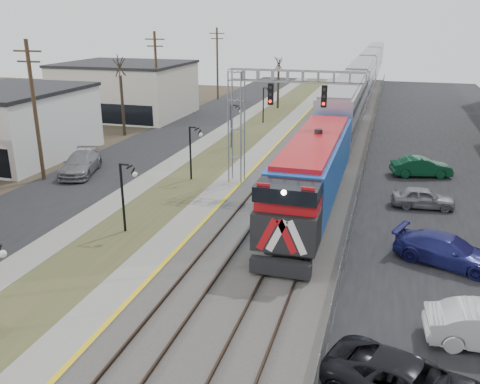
% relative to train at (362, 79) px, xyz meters
% --- Properties ---
extents(street_west, '(7.00, 120.00, 0.04)m').
position_rel_train_xyz_m(street_west, '(-17.00, -35.85, -2.92)').
color(street_west, black).
rests_on(street_west, ground).
extents(sidewalk, '(2.00, 120.00, 0.08)m').
position_rel_train_xyz_m(sidewalk, '(-12.50, -35.85, -2.90)').
color(sidewalk, gray).
rests_on(sidewalk, ground).
extents(grass_median, '(4.00, 120.00, 0.06)m').
position_rel_train_xyz_m(grass_median, '(-9.50, -35.85, -2.91)').
color(grass_median, '#3E4625').
rests_on(grass_median, ground).
extents(platform, '(2.00, 120.00, 0.24)m').
position_rel_train_xyz_m(platform, '(-6.50, -35.85, -2.82)').
color(platform, gray).
rests_on(platform, ground).
extents(ballast_bed, '(8.00, 120.00, 0.20)m').
position_rel_train_xyz_m(ballast_bed, '(-1.50, -35.85, -2.84)').
color(ballast_bed, '#595651').
rests_on(ballast_bed, ground).
extents(parking_lot, '(16.00, 120.00, 0.04)m').
position_rel_train_xyz_m(parking_lot, '(10.50, -35.85, -2.92)').
color(parking_lot, black).
rests_on(parking_lot, ground).
extents(platform_edge, '(0.24, 120.00, 0.01)m').
position_rel_train_xyz_m(platform_edge, '(-5.62, -35.85, -2.69)').
color(platform_edge, gold).
rests_on(platform_edge, platform).
extents(track_near, '(1.58, 120.00, 0.15)m').
position_rel_train_xyz_m(track_near, '(-3.50, -35.85, -2.66)').
color(track_near, '#2D2119').
rests_on(track_near, ballast_bed).
extents(track_far, '(1.58, 120.00, 0.15)m').
position_rel_train_xyz_m(track_far, '(-0.00, -35.85, -2.66)').
color(track_far, '#2D2119').
rests_on(track_far, ballast_bed).
extents(train, '(3.00, 108.65, 5.33)m').
position_rel_train_xyz_m(train, '(0.00, 0.00, 0.00)').
color(train, blue).
rests_on(train, ground).
extents(signal_gantry, '(9.00, 1.07, 8.15)m').
position_rel_train_xyz_m(signal_gantry, '(-4.28, -42.86, 2.65)').
color(signal_gantry, gray).
rests_on(signal_gantry, ground).
extents(lampposts, '(0.14, 62.14, 4.00)m').
position_rel_train_xyz_m(lampposts, '(-9.50, -52.57, -0.94)').
color(lampposts, black).
rests_on(lampposts, ground).
extents(utility_poles, '(0.28, 80.28, 10.00)m').
position_rel_train_xyz_m(utility_poles, '(-20.00, -45.85, 2.06)').
color(utility_poles, '#4C3823').
rests_on(utility_poles, ground).
extents(fence, '(0.04, 120.00, 1.60)m').
position_rel_train_xyz_m(fence, '(2.70, -35.85, -2.14)').
color(fence, gray).
rests_on(fence, ground).
extents(bare_trees, '(12.30, 42.30, 5.95)m').
position_rel_train_xyz_m(bare_trees, '(-18.16, -31.94, -0.24)').
color(bare_trees, '#382D23').
rests_on(bare_trees, ground).
extents(car_lot_d, '(5.41, 3.67, 1.45)m').
position_rel_train_xyz_m(car_lot_d, '(7.37, -52.01, -2.21)').
color(car_lot_d, navy).
rests_on(car_lot_d, ground).
extents(car_lot_e, '(3.95, 1.86, 1.31)m').
position_rel_train_xyz_m(car_lot_e, '(6.62, -44.19, -2.29)').
color(car_lot_e, gray).
rests_on(car_lot_e, ground).
extents(car_lot_f, '(4.63, 2.53, 1.45)m').
position_rel_train_xyz_m(car_lot_f, '(6.78, -37.20, -2.22)').
color(car_lot_f, '#0D4327').
rests_on(car_lot_f, ground).
extents(car_street_b, '(3.67, 5.86, 1.58)m').
position_rel_train_xyz_m(car_street_b, '(-18.10, -43.88, -2.15)').
color(car_street_b, slate).
rests_on(car_street_b, ground).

